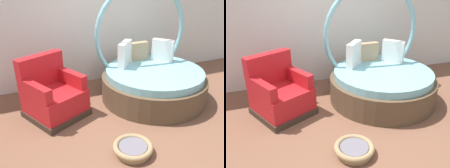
{
  "view_description": "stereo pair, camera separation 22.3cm",
  "coord_description": "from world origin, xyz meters",
  "views": [
    {
      "loc": [
        -1.57,
        -2.57,
        2.12
      ],
      "look_at": [
        -0.26,
        0.54,
        0.55
      ],
      "focal_mm": 39.76,
      "sensor_mm": 36.0,
      "label": 1
    },
    {
      "loc": [
        -1.36,
        -2.65,
        2.12
      ],
      "look_at": [
        -0.26,
        0.54,
        0.55
      ],
      "focal_mm": 39.76,
      "sensor_mm": 36.0,
      "label": 2
    }
  ],
  "objects": [
    {
      "name": "ground_plane",
      "position": [
        0.0,
        0.0,
        -0.01
      ],
      "size": [
        8.0,
        8.0,
        0.02
      ],
      "primitive_type": "cube",
      "color": "brown"
    },
    {
      "name": "back_wall",
      "position": [
        0.0,
        2.05,
        1.42
      ],
      "size": [
        8.0,
        0.12,
        2.84
      ],
      "primitive_type": "cube",
      "color": "silver",
      "rests_on": "ground_plane"
    },
    {
      "name": "round_daybed",
      "position": [
        0.65,
        0.9,
        0.38
      ],
      "size": [
        1.83,
        1.83,
        1.97
      ],
      "color": "brown",
      "rests_on": "ground_plane"
    },
    {
      "name": "red_armchair",
      "position": [
        -1.09,
        0.94,
        0.33
      ],
      "size": [
        1.07,
        1.07,
        0.94
      ],
      "color": "#38281E",
      "rests_on": "ground_plane"
    },
    {
      "name": "pet_basket",
      "position": [
        -0.36,
        -0.38,
        0.07
      ],
      "size": [
        0.51,
        0.51,
        0.13
      ],
      "color": "#9E7F56",
      "rests_on": "ground_plane"
    }
  ]
}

